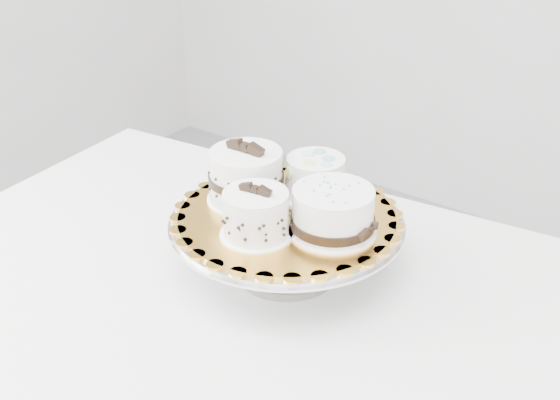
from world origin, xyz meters
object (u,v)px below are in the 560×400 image
Objects in this scene: cake_dots at (315,177)px; cake_board at (287,216)px; cake_banded at (246,178)px; cake_ribbon at (334,213)px; table at (246,326)px; cake_swirl at (256,215)px; cake_stand at (287,235)px.

cake_board is at bearing -82.67° from cake_dots.
cake_banded is 1.10× the size of cake_dots.
table is at bearing -155.69° from cake_ribbon.
table is 0.20m from cake_board.
cake_swirl is at bearing -27.47° from table.
cake_board is (0.04, 0.06, 0.19)m from table.
cake_swirl is 0.11m from cake_ribbon.
table is 9.61× the size of cake_banded.
cake_banded reaches higher than cake_dots.
table is 3.64× the size of cake_board.
cake_banded is at bearing 177.78° from cake_board.
cake_stand is 2.88× the size of cake_banded.
cake_banded is (-0.08, 0.00, 0.07)m from cake_stand.
table is 11.35× the size of cake_swirl.
cake_dots is (0.00, 0.07, 0.07)m from cake_stand.
table is at bearing -122.02° from cake_stand.
cake_banded is (-0.04, 0.06, 0.23)m from table.
cake_banded reaches higher than cake_swirl.
cake_ribbon is (0.16, -0.00, -0.01)m from cake_banded.
cake_stand is at bearing 51.70° from table.
cake_ribbon is at bearing 20.44° from table.
cake_dots is (0.04, 0.13, 0.22)m from table.
cake_ribbon reaches higher than cake_stand.
table is at bearing -122.02° from cake_board.
cake_dots is at bearing 81.44° from cake_swirl.
cake_banded is at bearing 176.80° from cake_ribbon.
cake_board is (-0.00, 0.00, 0.03)m from cake_stand.
cake_banded reaches higher than table.
cake_banded is (-0.08, 0.00, 0.04)m from cake_board.
table is 10.58× the size of cake_dots.
cake_dots reaches higher than cake_board.
cake_stand reaches higher than table.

